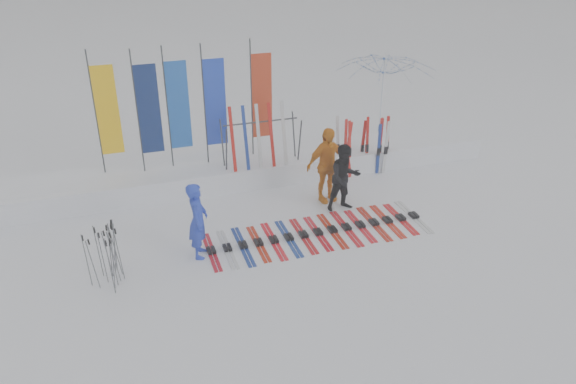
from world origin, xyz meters
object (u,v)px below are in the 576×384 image
object	(u,v)px
tent_canopy	(383,98)
ski_row	(318,232)
person_blue	(198,221)
ski_rack	(261,136)
person_black	(345,178)
person_yellow	(327,165)

from	to	relation	value
tent_canopy	ski_row	xyz separation A→B (m)	(-4.05, -4.89, -1.37)
person_blue	ski_row	world-z (taller)	person_blue
tent_canopy	ski_rack	bearing A→B (deg)	-157.35
tent_canopy	person_black	bearing A→B (deg)	-127.31
ski_rack	ski_row	bearing A→B (deg)	-80.41
person_black	tent_canopy	distance (m)	5.01
ski_row	person_yellow	bearing A→B (deg)	62.63
person_yellow	tent_canopy	distance (m)	4.70
person_black	tent_canopy	world-z (taller)	tent_canopy
person_black	ski_rack	size ratio (longest dim) A/B	0.84
person_blue	tent_canopy	bearing A→B (deg)	-37.71
person_blue	person_yellow	world-z (taller)	person_yellow
person_black	person_blue	bearing A→B (deg)	-168.64
ski_rack	person_blue	bearing A→B (deg)	-126.85
person_black	person_yellow	xyz separation A→B (m)	(-0.24, 0.60, 0.13)
person_blue	tent_canopy	world-z (taller)	tent_canopy
person_yellow	ski_rack	bearing A→B (deg)	119.61
person_blue	person_yellow	xyz separation A→B (m)	(3.55, 1.55, 0.12)
person_black	person_yellow	bearing A→B (deg)	109.38
person_blue	ski_rack	distance (m)	3.80
tent_canopy	ski_rack	distance (m)	4.94
person_black	ski_row	xyz separation A→B (m)	(-1.03, -0.93, -0.83)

